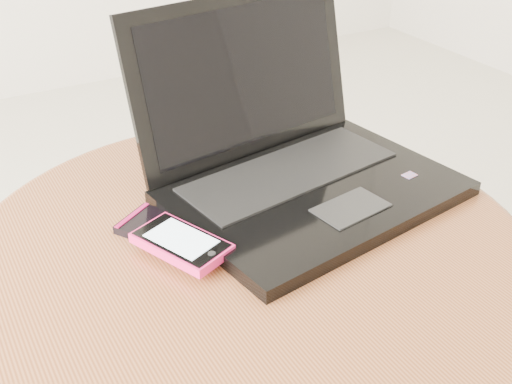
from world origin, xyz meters
TOP-DOWN VIEW (x-y plane):
  - table at (0.02, -0.03)m, footprint 0.70×0.70m
  - laptop at (0.14, 0.06)m, footprint 0.40×0.36m
  - phone_black at (-0.06, 0.03)m, footprint 0.12×0.13m
  - phone_pink at (-0.06, -0.01)m, footprint 0.10×0.13m

SIDE VIEW (x-z plane):
  - table at x=0.02m, z-range 0.16..0.71m
  - phone_black at x=-0.06m, z-range 0.55..0.57m
  - phone_pink at x=-0.06m, z-range 0.56..0.58m
  - laptop at x=0.14m, z-range 0.48..0.72m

